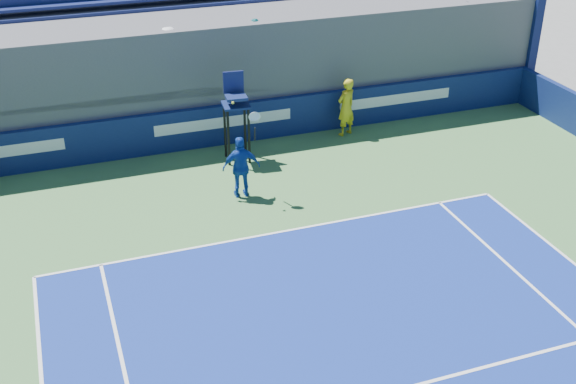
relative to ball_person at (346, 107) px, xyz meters
name	(u,v)px	position (x,y,z in m)	size (l,w,h in m)	color
ball_person	(346,107)	(0.00, 0.00, 0.00)	(0.63, 0.42, 1.74)	gold
back_hoarding	(223,125)	(-3.59, 0.55, -0.28)	(20.40, 0.21, 1.20)	#0D1A4C
umpire_chair	(236,108)	(-3.50, -0.59, 0.65)	(0.76, 0.76, 2.48)	black
tennis_player	(241,167)	(-3.98, -2.68, -0.06)	(0.98, 0.52, 2.57)	#133A9C
stadium_seating	(204,62)	(-3.58, 2.60, 0.95)	(21.00, 4.05, 4.40)	#4A4A4F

